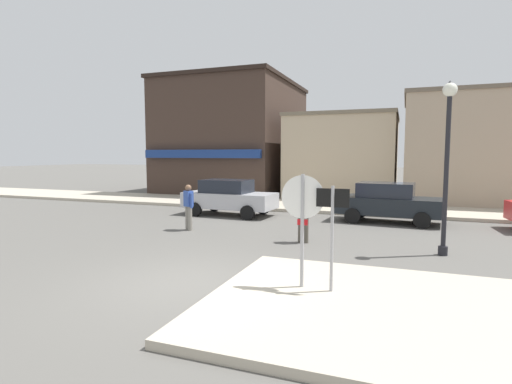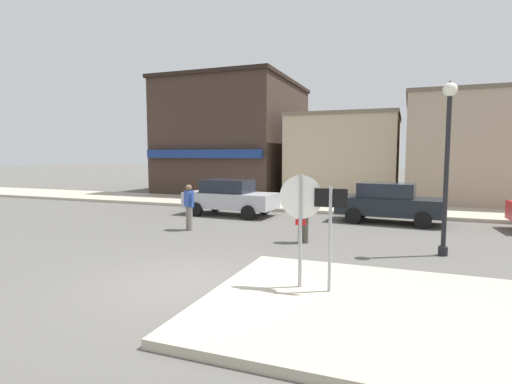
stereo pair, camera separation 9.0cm
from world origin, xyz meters
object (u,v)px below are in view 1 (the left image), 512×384
object	(u,v)px
stop_sign	(302,216)
parked_car_second	(388,202)
pedestrian_crossing_near	(189,206)
one_way_sign	(332,228)
parked_car_nearest	(229,197)
lamp_post	(448,143)
pedestrian_crossing_far	(303,214)

from	to	relation	value
stop_sign	parked_car_second	distance (m)	9.17
parked_car_second	pedestrian_crossing_near	bearing A→B (deg)	-147.64
stop_sign	one_way_sign	world-z (taller)	stop_sign
parked_car_nearest	parked_car_second	xyz separation A→B (m)	(6.62, 0.46, 0.00)
lamp_post	parked_car_second	world-z (taller)	lamp_post
lamp_post	stop_sign	bearing A→B (deg)	-123.56
pedestrian_crossing_near	pedestrian_crossing_far	bearing A→B (deg)	-7.18
stop_sign	one_way_sign	size ratio (longest dim) A/B	1.10
stop_sign	pedestrian_crossing_far	world-z (taller)	stop_sign
stop_sign	one_way_sign	distance (m)	0.60
stop_sign	pedestrian_crossing_far	bearing A→B (deg)	103.44
stop_sign	parked_car_nearest	distance (m)	10.19
stop_sign	pedestrian_crossing_near	xyz separation A→B (m)	(-5.31, 4.94, -0.65)
lamp_post	parked_car_second	xyz separation A→B (m)	(-1.58, 4.86, -2.15)
one_way_sign	pedestrian_crossing_near	xyz separation A→B (m)	(-5.88, 4.99, -0.46)
one_way_sign	pedestrian_crossing_near	distance (m)	7.73
parked_car_second	parked_car_nearest	bearing A→B (deg)	-176.01
one_way_sign	pedestrian_crossing_far	world-z (taller)	one_way_sign
stop_sign	pedestrian_crossing_far	size ratio (longest dim) A/B	1.43
parked_car_second	pedestrian_crossing_near	xyz separation A→B (m)	(-6.51, -4.13, 0.06)
parked_car_nearest	one_way_sign	bearing A→B (deg)	-55.33
stop_sign	parked_car_second	bearing A→B (deg)	82.44
one_way_sign	lamp_post	distance (m)	5.07
one_way_sign	parked_car_nearest	bearing A→B (deg)	124.67
parked_car_nearest	pedestrian_crossing_far	world-z (taller)	pedestrian_crossing_far
stop_sign	parked_car_nearest	world-z (taller)	stop_sign
pedestrian_crossing_far	pedestrian_crossing_near	bearing A→B (deg)	172.82
stop_sign	lamp_post	xyz separation A→B (m)	(2.79, 4.20, 1.44)
lamp_post	pedestrian_crossing_far	size ratio (longest dim) A/B	2.82
one_way_sign	stop_sign	bearing A→B (deg)	174.32
stop_sign	one_way_sign	bearing A→B (deg)	-5.68
one_way_sign	parked_car_nearest	size ratio (longest dim) A/B	0.52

